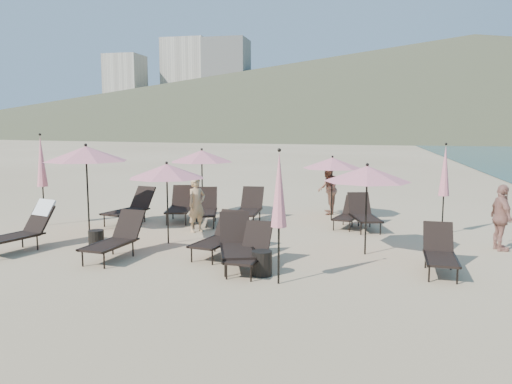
% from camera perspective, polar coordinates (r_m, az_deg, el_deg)
% --- Properties ---
extents(ground, '(800.00, 800.00, 0.00)m').
position_cam_1_polar(ground, '(10.93, -1.96, -8.12)').
color(ground, '#D6BA8C').
rests_on(ground, ground).
extents(volcanic_headland, '(690.00, 690.00, 55.00)m').
position_cam_1_polar(volcanic_headland, '(321.13, 25.39, 10.93)').
color(volcanic_headland, brown).
rests_on(volcanic_headland, ground).
extents(hotel_skyline, '(109.00, 82.00, 55.00)m').
position_cam_1_polar(hotel_skyline, '(298.17, -6.42, 11.47)').
color(hotel_skyline, beige).
rests_on(hotel_skyline, ground).
extents(lounger_0, '(1.16, 1.95, 1.14)m').
position_cam_1_polar(lounger_0, '(13.13, -25.10, -3.73)').
color(lounger_0, black).
rests_on(lounger_0, ground).
extents(lounger_1, '(0.85, 1.79, 0.99)m').
position_cam_1_polar(lounger_1, '(11.64, -15.76, -5.08)').
color(lounger_1, black).
rests_on(lounger_1, ground).
extents(lounger_2, '(0.97, 1.76, 0.96)m').
position_cam_1_polar(lounger_2, '(11.50, -4.23, -5.05)').
color(lounger_2, black).
rests_on(lounger_2, ground).
extents(lounger_3, '(1.22, 1.92, 1.03)m').
position_cam_1_polar(lounger_3, '(10.68, -2.23, -5.82)').
color(lounger_3, black).
rests_on(lounger_3, ground).
extents(lounger_4, '(0.73, 1.63, 0.91)m').
position_cam_1_polar(lounger_4, '(10.30, -0.64, -6.62)').
color(lounger_4, black).
rests_on(lounger_4, ground).
extents(lounger_5, '(0.68, 1.63, 0.92)m').
position_cam_1_polar(lounger_5, '(10.82, 20.28, -6.39)').
color(lounger_5, black).
rests_on(lounger_5, ground).
extents(lounger_6, '(1.11, 1.95, 1.05)m').
position_cam_1_polar(lounger_6, '(15.78, -14.10, -1.68)').
color(lounger_6, black).
rests_on(lounger_6, ground).
extents(lounger_7, '(1.06, 1.91, 1.04)m').
position_cam_1_polar(lounger_7, '(15.91, -8.66, -1.49)').
color(lounger_7, black).
rests_on(lounger_7, ground).
extents(lounger_8, '(1.14, 1.93, 1.04)m').
position_cam_1_polar(lounger_8, '(15.27, -5.82, -1.80)').
color(lounger_8, black).
rests_on(lounger_8, ground).
extents(lounger_9, '(0.78, 1.85, 1.05)m').
position_cam_1_polar(lounger_9, '(15.29, -0.79, -1.75)').
color(lounger_9, black).
rests_on(lounger_9, ground).
extents(lounger_10, '(0.92, 1.59, 0.86)m').
position_cam_1_polar(lounger_10, '(14.95, 10.56, -2.42)').
color(lounger_10, black).
rests_on(lounger_10, ground).
extents(lounger_11, '(1.07, 1.82, 0.98)m').
position_cam_1_polar(lounger_11, '(14.73, 12.19, -2.39)').
color(lounger_11, black).
rests_on(lounger_11, ground).
extents(umbrella_open_0, '(2.30, 2.30, 2.48)m').
position_cam_1_polar(umbrella_open_0, '(14.66, -18.86, 4.15)').
color(umbrella_open_0, black).
rests_on(umbrella_open_0, ground).
extents(umbrella_open_1, '(1.93, 1.93, 2.08)m').
position_cam_1_polar(umbrella_open_1, '(12.62, -10.17, 2.37)').
color(umbrella_open_1, black).
rests_on(umbrella_open_1, ground).
extents(umbrella_open_2, '(1.97, 1.97, 2.12)m').
position_cam_1_polar(umbrella_open_2, '(11.60, 12.59, 2.04)').
color(umbrella_open_2, black).
rests_on(umbrella_open_2, ground).
extents(umbrella_open_3, '(2.09, 2.09, 2.25)m').
position_cam_1_polar(umbrella_open_3, '(16.36, -6.22, 4.10)').
color(umbrella_open_3, black).
rests_on(umbrella_open_3, ground).
extents(umbrella_open_4, '(1.89, 1.89, 2.03)m').
position_cam_1_polar(umbrella_open_4, '(16.02, 8.71, 3.30)').
color(umbrella_open_4, black).
rests_on(umbrella_open_4, ground).
extents(umbrella_closed_0, '(0.30, 0.30, 2.55)m').
position_cam_1_polar(umbrella_closed_0, '(9.17, 2.65, 0.18)').
color(umbrella_closed_0, black).
rests_on(umbrella_closed_0, ground).
extents(umbrella_closed_1, '(0.29, 0.29, 2.51)m').
position_cam_1_polar(umbrella_closed_1, '(14.42, 20.77, 2.25)').
color(umbrella_closed_1, black).
rests_on(umbrella_closed_1, ground).
extents(umbrella_closed_2, '(0.32, 0.32, 2.75)m').
position_cam_1_polar(umbrella_closed_2, '(16.06, -23.33, 3.20)').
color(umbrella_closed_2, black).
rests_on(umbrella_closed_2, ground).
extents(side_table_0, '(0.37, 0.37, 0.45)m').
position_cam_1_polar(side_table_0, '(12.76, -17.79, -5.17)').
color(side_table_0, black).
rests_on(side_table_0, ground).
extents(side_table_1, '(0.41, 0.41, 0.49)m').
position_cam_1_polar(side_table_1, '(9.99, 0.69, -8.14)').
color(side_table_1, black).
rests_on(side_table_1, ground).
extents(beachgoer_a, '(0.62, 0.67, 1.54)m').
position_cam_1_polar(beachgoer_a, '(14.06, -6.79, -1.46)').
color(beachgoer_a, tan).
rests_on(beachgoer_a, ground).
extents(beachgoer_b, '(0.72, 0.89, 1.73)m').
position_cam_1_polar(beachgoer_b, '(16.98, 8.19, 0.38)').
color(beachgoer_b, '#94634C').
rests_on(beachgoer_b, ground).
extents(beachgoer_c, '(0.56, 0.99, 1.59)m').
position_cam_1_polar(beachgoer_c, '(13.21, 26.23, -2.65)').
color(beachgoer_c, '#AC7261').
rests_on(beachgoer_c, ground).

